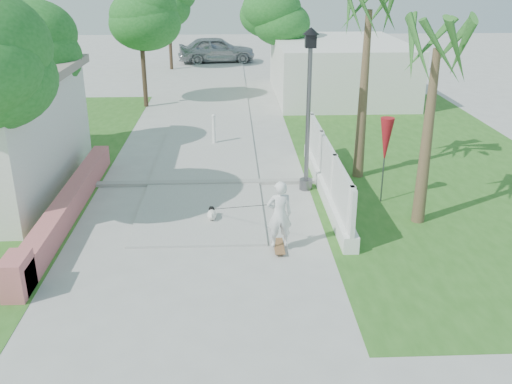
{
  "coord_description": "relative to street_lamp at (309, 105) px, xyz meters",
  "views": [
    {
      "loc": [
        0.84,
        -9.47,
        5.89
      ],
      "look_at": [
        1.36,
        2.57,
        1.1
      ],
      "focal_mm": 40.0,
      "sensor_mm": 36.0,
      "label": 1
    }
  ],
  "objects": [
    {
      "name": "dog",
      "position": [
        -2.6,
        -2.06,
        -2.24
      ],
      "size": [
        0.24,
        0.51,
        0.35
      ],
      "rotation": [
        0.0,
        0.0,
        0.03
      ],
      "color": "white",
      "rests_on": "ground"
    },
    {
      "name": "ground",
      "position": [
        -2.9,
        -5.5,
        -2.43
      ],
      "size": [
        90.0,
        90.0,
        0.0
      ],
      "primitive_type": "plane",
      "color": "#B7B7B2",
      "rests_on": "ground"
    },
    {
      "name": "tree_path_right",
      "position": [
        0.32,
        14.48,
        1.07
      ],
      "size": [
        3.0,
        3.0,
        4.79
      ],
      "color": "#4C3826",
      "rests_on": "ground"
    },
    {
      "name": "building_right",
      "position": [
        3.1,
        12.5,
        -1.13
      ],
      "size": [
        6.0,
        8.0,
        2.6
      ],
      "primitive_type": "cube",
      "color": "silver",
      "rests_on": "ground"
    },
    {
      "name": "parked_car",
      "position": [
        -2.98,
        22.94,
        -1.58
      ],
      "size": [
        5.15,
        2.6,
        1.68
      ],
      "primitive_type": "imported",
      "rotation": [
        0.0,
        0.0,
        1.7
      ],
      "color": "#B6B9BE",
      "rests_on": "ground"
    },
    {
      "name": "path_strip",
      "position": [
        -2.9,
        14.5,
        -2.4
      ],
      "size": [
        3.2,
        36.0,
        0.06
      ],
      "primitive_type": "cube",
      "color": "#B7B7B2",
      "rests_on": "ground"
    },
    {
      "name": "skateboarder",
      "position": [
        -1.81,
        -2.89,
        -1.74
      ],
      "size": [
        1.83,
        2.16,
        1.62
      ],
      "rotation": [
        0.0,
        0.0,
        3.26
      ],
      "color": "#906139",
      "rests_on": "ground"
    },
    {
      "name": "lattice_fence",
      "position": [
        0.5,
        -0.5,
        -1.88
      ],
      "size": [
        0.35,
        7.0,
        1.5
      ],
      "color": "white",
      "rests_on": "ground"
    },
    {
      "name": "patio_umbrella",
      "position": [
        1.9,
        -1.0,
        -0.74
      ],
      "size": [
        0.36,
        0.36,
        2.3
      ],
      "color": "#59595E",
      "rests_on": "ground"
    },
    {
      "name": "palm_far",
      "position": [
        1.7,
        1.0,
        2.06
      ],
      "size": [
        1.8,
        1.8,
        5.3
      ],
      "color": "brown",
      "rests_on": "ground"
    },
    {
      "name": "tree_left_mid",
      "position": [
        -8.38,
        2.98,
        1.07
      ],
      "size": [
        3.2,
        3.2,
        4.85
      ],
      "color": "#4C3826",
      "rests_on": "ground"
    },
    {
      "name": "street_lamp",
      "position": [
        0.0,
        0.0,
        0.0
      ],
      "size": [
        0.44,
        0.44,
        4.44
      ],
      "color": "#59595E",
      "rests_on": "ground"
    },
    {
      "name": "tree_path_left",
      "position": [
        -5.88,
        10.48,
        1.39
      ],
      "size": [
        3.4,
        3.4,
        5.23
      ],
      "color": "#4C3826",
      "rests_on": "ground"
    },
    {
      "name": "palm_near",
      "position": [
        2.5,
        -2.3,
        1.53
      ],
      "size": [
        1.8,
        1.8,
        4.7
      ],
      "color": "brown",
      "rests_on": "ground"
    },
    {
      "name": "tree_path_far",
      "position": [
        -5.68,
        20.48,
        1.39
      ],
      "size": [
        3.2,
        3.2,
        5.17
      ],
      "color": "#4C3826",
      "rests_on": "ground"
    },
    {
      "name": "bollard",
      "position": [
        -2.7,
        4.5,
        -1.84
      ],
      "size": [
        0.14,
        0.14,
        1.09
      ],
      "color": "white",
      "rests_on": "ground"
    },
    {
      "name": "grass_right",
      "position": [
        4.1,
        2.5,
        -2.42
      ],
      "size": [
        8.0,
        20.0,
        0.01
      ],
      "primitive_type": "cube",
      "color": "#2E621F",
      "rests_on": "ground"
    },
    {
      "name": "curb",
      "position": [
        -2.9,
        0.5,
        -2.38
      ],
      "size": [
        6.5,
        0.25,
        0.1
      ],
      "primitive_type": "cube",
      "color": "#999993",
      "rests_on": "ground"
    },
    {
      "name": "pink_wall",
      "position": [
        -6.2,
        -1.95,
        -2.11
      ],
      "size": [
        0.45,
        8.2,
        0.8
      ],
      "color": "#C96769",
      "rests_on": "ground"
    }
  ]
}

